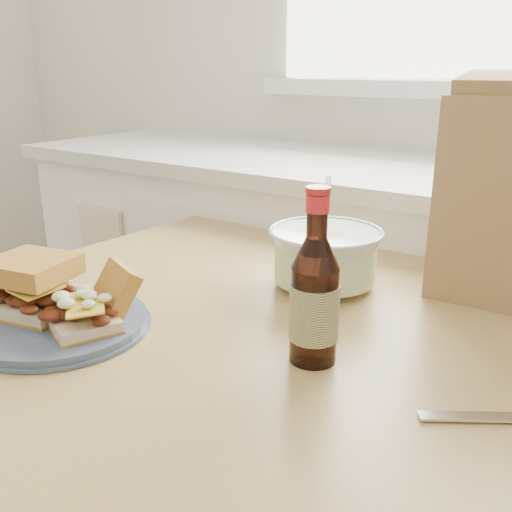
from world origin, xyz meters
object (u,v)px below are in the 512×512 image
Objects in this scene: coleslaw_bowl at (325,259)px; dining_table at (239,373)px; beer_bottle at (314,299)px; plate at (60,324)px.

dining_table is at bearing -110.71° from coleslaw_bowl.
plate is at bearing -170.29° from beer_bottle.
coleslaw_bowl is at bearing 73.29° from dining_table.
coleslaw_bowl is at bearing 104.20° from beer_bottle.
beer_bottle is (0.18, -0.08, 0.21)m from dining_table.
beer_bottle is at bearing 20.45° from plate.
beer_bottle is at bearing -65.07° from coleslaw_bowl.
beer_bottle is at bearing -19.05° from dining_table.
beer_bottle is (0.36, 0.13, 0.08)m from plate.
coleslaw_bowl is 0.28m from beer_bottle.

